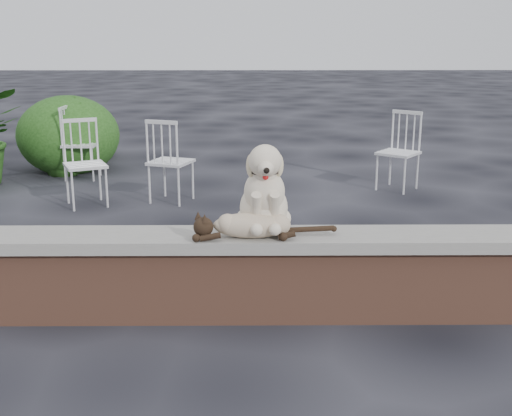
{
  "coord_description": "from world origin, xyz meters",
  "views": [
    {
      "loc": [
        0.99,
        -4.01,
        1.84
      ],
      "look_at": [
        1.02,
        0.2,
        0.7
      ],
      "focal_mm": 45.33,
      "sensor_mm": 36.0,
      "label": 1
    }
  ],
  "objects_px": {
    "dog": "(264,186)",
    "chair_c": "(171,160)",
    "chair_a": "(85,164)",
    "cat": "(252,224)",
    "potted_plant_b": "(61,136)",
    "chair_e": "(81,143)",
    "chair_d": "(398,151)"
  },
  "relations": [
    {
      "from": "dog",
      "to": "chair_c",
      "type": "bearing_deg",
      "value": 105.99
    },
    {
      "from": "dog",
      "to": "chair_a",
      "type": "xyz_separation_m",
      "value": [
        -1.89,
        2.84,
        -0.41
      ]
    },
    {
      "from": "cat",
      "to": "potted_plant_b",
      "type": "xyz_separation_m",
      "value": [
        -2.53,
        4.63,
        -0.15
      ]
    },
    {
      "from": "chair_e",
      "to": "chair_c",
      "type": "relative_size",
      "value": 1.0
    },
    {
      "from": "chair_e",
      "to": "chair_d",
      "type": "xyz_separation_m",
      "value": [
        3.97,
        -0.66,
        0.0
      ]
    },
    {
      "from": "cat",
      "to": "chair_d",
      "type": "xyz_separation_m",
      "value": [
        1.77,
        3.71,
        -0.2
      ]
    },
    {
      "from": "dog",
      "to": "potted_plant_b",
      "type": "height_order",
      "value": "dog"
    },
    {
      "from": "chair_a",
      "to": "dog",
      "type": "bearing_deg",
      "value": -80.5
    },
    {
      "from": "chair_a",
      "to": "chair_e",
      "type": "bearing_deg",
      "value": 81.8
    },
    {
      "from": "cat",
      "to": "potted_plant_b",
      "type": "relative_size",
      "value": 1.05
    },
    {
      "from": "cat",
      "to": "potted_plant_b",
      "type": "height_order",
      "value": "potted_plant_b"
    },
    {
      "from": "chair_a",
      "to": "potted_plant_b",
      "type": "xyz_separation_m",
      "value": [
        -0.72,
        1.64,
        0.05
      ]
    },
    {
      "from": "cat",
      "to": "chair_a",
      "type": "height_order",
      "value": "chair_a"
    },
    {
      "from": "chair_d",
      "to": "dog",
      "type": "bearing_deg",
      "value": -77.25
    },
    {
      "from": "dog",
      "to": "chair_e",
      "type": "bearing_deg",
      "value": 116.41
    },
    {
      "from": "chair_a",
      "to": "chair_c",
      "type": "xyz_separation_m",
      "value": [
        0.91,
        0.18,
        0.0
      ]
    },
    {
      "from": "chair_d",
      "to": "cat",
      "type": "bearing_deg",
      "value": -77.36
    },
    {
      "from": "chair_d",
      "to": "chair_c",
      "type": "xyz_separation_m",
      "value": [
        -2.67,
        -0.54,
        0.0
      ]
    },
    {
      "from": "chair_a",
      "to": "potted_plant_b",
      "type": "height_order",
      "value": "potted_plant_b"
    },
    {
      "from": "chair_e",
      "to": "chair_a",
      "type": "relative_size",
      "value": 1.0
    },
    {
      "from": "dog",
      "to": "cat",
      "type": "height_order",
      "value": "dog"
    },
    {
      "from": "dog",
      "to": "chair_d",
      "type": "relative_size",
      "value": 0.65
    },
    {
      "from": "chair_a",
      "to": "chair_c",
      "type": "relative_size",
      "value": 1.0
    },
    {
      "from": "chair_a",
      "to": "potted_plant_b",
      "type": "bearing_deg",
      "value": 89.5
    },
    {
      "from": "potted_plant_b",
      "to": "chair_c",
      "type": "bearing_deg",
      "value": -41.86
    },
    {
      "from": "cat",
      "to": "potted_plant_b",
      "type": "distance_m",
      "value": 5.27
    },
    {
      "from": "potted_plant_b",
      "to": "cat",
      "type": "bearing_deg",
      "value": -61.37
    },
    {
      "from": "dog",
      "to": "cat",
      "type": "relative_size",
      "value": 0.56
    },
    {
      "from": "cat",
      "to": "chair_a",
      "type": "xyz_separation_m",
      "value": [
        -1.81,
        2.99,
        -0.2
      ]
    },
    {
      "from": "chair_c",
      "to": "chair_e",
      "type": "bearing_deg",
      "value": -22.51
    },
    {
      "from": "chair_c",
      "to": "chair_a",
      "type": "bearing_deg",
      "value": 31.5
    },
    {
      "from": "cat",
      "to": "chair_a",
      "type": "distance_m",
      "value": 3.5
    }
  ]
}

